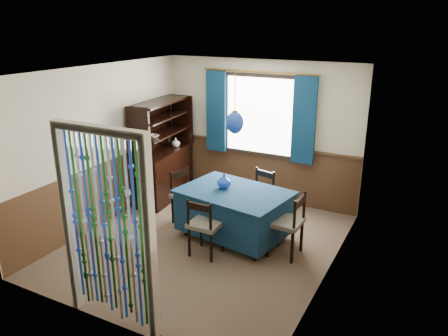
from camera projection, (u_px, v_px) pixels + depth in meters
The scene contains 22 objects.
floor at pixel (204, 244), 6.41m from camera, with size 4.00×4.00×0.00m, color brown.
ceiling at pixel (201, 71), 5.61m from camera, with size 4.00×4.00×0.00m, color silver.
wall_back at pixel (260, 132), 7.69m from camera, with size 3.60×3.60×0.00m, color beige.
wall_front at pixel (102, 218), 4.33m from camera, with size 3.60×3.60×0.00m, color beige.
wall_left at pixel (103, 146), 6.80m from camera, with size 4.00×4.00×0.00m, color beige.
wall_right at pixel (333, 184), 5.22m from camera, with size 4.00×4.00×0.00m, color beige.
wainscot_back at pixel (259, 172), 7.92m from camera, with size 3.60×3.60×0.00m, color #472D1B.
wainscot_front at pixel (109, 282), 4.59m from camera, with size 3.60×3.60×0.00m, color #472D1B.
wainscot_left at pixel (108, 191), 7.04m from camera, with size 4.00×4.00×0.00m, color #472D1B.
wainscot_right at pixel (327, 240), 5.47m from camera, with size 4.00×4.00×0.00m, color #472D1B.
window at pixel (259, 115), 7.55m from camera, with size 1.32×0.12×1.42m, color black.
doorway at pixel (107, 234), 4.45m from camera, with size 1.16×0.12×2.18m, color silver, non-canonical shape.
dining_table at pixel (234, 211), 6.47m from camera, with size 1.70×1.31×0.75m.
chair_near at pixel (205, 225), 5.97m from camera, with size 0.43×0.41×0.86m.
chair_far at pixel (259, 195), 7.02m from camera, with size 0.51×0.49×0.85m.
chair_left at pixel (186, 195), 6.96m from camera, with size 0.51×0.53×0.87m.
chair_right at pixel (288, 223), 5.97m from camera, with size 0.44×0.46×0.92m.
sideboard at pixel (163, 165), 7.90m from camera, with size 0.60×1.41×1.80m.
pendant_lamp at pixel (235, 122), 6.04m from camera, with size 0.25×0.25×0.88m.
vase_table at pixel (224, 182), 6.46m from camera, with size 0.19×0.19×0.20m, color #163899.
bowl_shelf at pixel (153, 136), 7.39m from camera, with size 0.20×0.20×0.05m, color beige.
vase_sideboard at pixel (176, 142), 8.03m from camera, with size 0.17×0.17×0.18m, color beige.
Camera 1 is at (2.91, -4.93, 3.11)m, focal length 35.00 mm.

